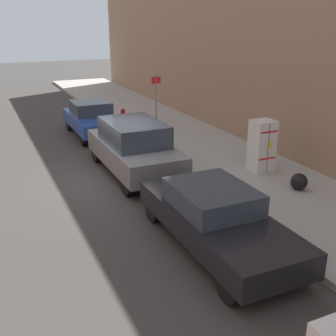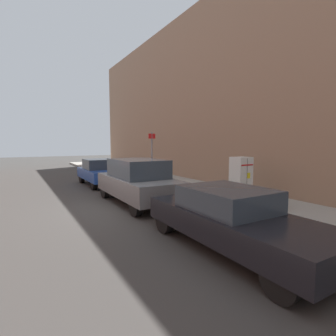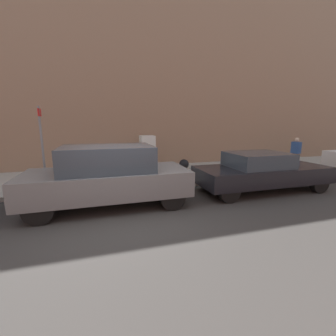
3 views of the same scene
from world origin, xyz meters
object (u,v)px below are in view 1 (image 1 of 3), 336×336
at_px(parked_suv_gray, 134,147).
at_px(parked_hatchback_blue, 92,118).
at_px(street_sign_post, 156,108).
at_px(trash_bag, 299,182).
at_px(fire_hydrant, 123,117).
at_px(parked_sedan_dark, 216,217).
at_px(discarded_refrigerator, 262,146).

bearing_deg(parked_suv_gray, parked_hatchback_blue, -90.00).
bearing_deg(street_sign_post, parked_suv_gray, 50.59).
bearing_deg(trash_bag, fire_hydrant, -77.27).
bearing_deg(street_sign_post, trash_bag, 110.02).
bearing_deg(trash_bag, parked_sedan_dark, 22.22).
distance_m(trash_bag, parked_suv_gray, 5.25).
bearing_deg(street_sign_post, parked_hatchback_blue, -63.58).
bearing_deg(street_sign_post, fire_hydrant, -89.07).
bearing_deg(parked_suv_gray, discarded_refrigerator, 152.99).
relative_size(discarded_refrigerator, parked_hatchback_blue, 0.42).
bearing_deg(discarded_refrigerator, parked_sedan_dark, 42.14).
xyz_separation_m(discarded_refrigerator, trash_bag, (-0.02, 1.82, -0.59)).
xyz_separation_m(street_sign_post, trash_bag, (-2.07, 5.67, -1.29)).
height_order(discarded_refrigerator, street_sign_post, street_sign_post).
bearing_deg(discarded_refrigerator, trash_bag, 90.59).
distance_m(discarded_refrigerator, fire_hydrant, 7.90).
xyz_separation_m(fire_hydrant, parked_hatchback_blue, (1.57, 0.47, 0.18)).
xyz_separation_m(street_sign_post, parked_hatchback_blue, (1.63, -3.28, -0.94)).
height_order(fire_hydrant, parked_suv_gray, parked_suv_gray).
distance_m(discarded_refrigerator, parked_sedan_dark, 4.97).
height_order(street_sign_post, fire_hydrant, street_sign_post).
height_order(parked_suv_gray, parked_sedan_dark, parked_suv_gray).
distance_m(trash_bag, parked_hatchback_blue, 9.69).
xyz_separation_m(discarded_refrigerator, parked_sedan_dark, (3.68, 3.33, -0.28)).
xyz_separation_m(discarded_refrigerator, parked_suv_gray, (3.68, -1.87, -0.09)).
bearing_deg(trash_bag, parked_hatchback_blue, -67.57).
bearing_deg(parked_sedan_dark, parked_suv_gray, -90.00).
bearing_deg(parked_suv_gray, fire_hydrant, -105.30).
distance_m(fire_hydrant, parked_suv_gray, 5.95).
bearing_deg(street_sign_post, parked_sedan_dark, 77.23).
relative_size(discarded_refrigerator, parked_sedan_dark, 0.35).
bearing_deg(parked_hatchback_blue, trash_bag, 112.43).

